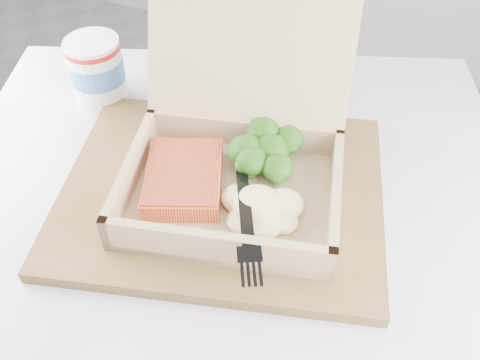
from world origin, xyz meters
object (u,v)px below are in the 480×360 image
at_px(takeout_container, 238,140).
at_px(cafe_table, 230,302).
at_px(paper_cup, 97,70).
at_px(serving_tray, 222,192).

bearing_deg(takeout_container, cafe_table, -91.31).
distance_m(cafe_table, paper_cup, 0.38).
height_order(cafe_table, takeout_container, takeout_container).
bearing_deg(paper_cup, takeout_container, -16.18).
relative_size(serving_tray, paper_cup, 3.90).
relative_size(cafe_table, paper_cup, 9.45).
bearing_deg(serving_tray, cafe_table, -55.92).
height_order(serving_tray, takeout_container, takeout_container).
xyz_separation_m(takeout_container, paper_cup, (-0.25, 0.07, -0.02)).
xyz_separation_m(cafe_table, serving_tray, (-0.02, 0.03, 0.19)).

